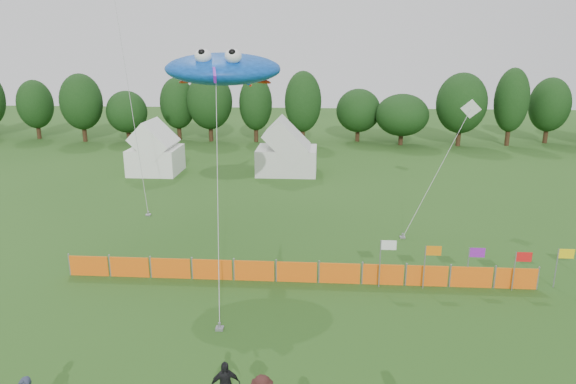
# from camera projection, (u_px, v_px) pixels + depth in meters

# --- Properties ---
(treeline) EXTENTS (104.57, 8.78, 8.36)m
(treeline) POSITION_uv_depth(u_px,v_px,m) (326.00, 106.00, 57.46)
(treeline) COLOR #382314
(treeline) RESTS_ON ground
(tent_left) EXTENTS (4.17, 4.17, 3.68)m
(tent_left) POSITION_uv_depth(u_px,v_px,m) (155.00, 152.00, 44.40)
(tent_left) COLOR white
(tent_left) RESTS_ON ground
(tent_right) EXTENTS (5.21, 4.17, 3.68)m
(tent_right) POSITION_uv_depth(u_px,v_px,m) (287.00, 152.00, 44.30)
(tent_right) COLOR silver
(tent_right) RESTS_ON ground
(barrier_fence) EXTENTS (21.90, 0.06, 1.00)m
(barrier_fence) POSITION_uv_depth(u_px,v_px,m) (297.00, 272.00, 23.95)
(barrier_fence) COLOR #F65F0D
(barrier_fence) RESTS_ON ground
(flag_row) EXTENTS (10.73, 0.66, 2.29)m
(flag_row) POSITION_uv_depth(u_px,v_px,m) (494.00, 260.00, 23.10)
(flag_row) COLOR gray
(flag_row) RESTS_ON ground
(stingray_kite) EXTENTS (6.69, 16.09, 10.63)m
(stingray_kite) POSITION_uv_depth(u_px,v_px,m) (226.00, 69.00, 25.84)
(stingray_kite) COLOR blue
(stingray_kite) RESTS_ON ground
(small_kite_white) EXTENTS (5.41, 5.59, 7.48)m
(small_kite_white) POSITION_uv_depth(u_px,v_px,m) (454.00, 141.00, 31.70)
(small_kite_white) COLOR white
(small_kite_white) RESTS_ON ground
(small_kite_dark) EXTENTS (3.28, 4.41, 15.24)m
(small_kite_dark) POSITION_uv_depth(u_px,v_px,m) (129.00, 89.00, 33.59)
(small_kite_dark) COLOR black
(small_kite_dark) RESTS_ON ground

